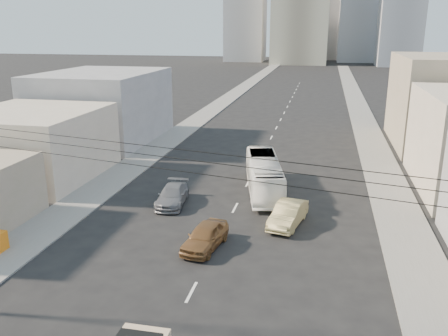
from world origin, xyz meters
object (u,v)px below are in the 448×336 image
at_px(city_bus, 264,175).
at_px(sedan_brown, 205,236).
at_px(sedan_tan, 288,214).
at_px(sedan_grey, 172,195).

height_order(city_bus, sedan_brown, city_bus).
height_order(city_bus, sedan_tan, city_bus).
relative_size(sedan_tan, sedan_grey, 0.97).
bearing_deg(sedan_tan, sedan_brown, -123.35).
xyz_separation_m(sedan_brown, sedan_grey, (-4.26, 6.72, -0.05)).
height_order(sedan_brown, sedan_tan, sedan_tan).
xyz_separation_m(sedan_brown, sedan_tan, (4.65, 4.56, 0.02)).
xyz_separation_m(sedan_tan, sedan_grey, (-8.90, 2.15, -0.07)).
relative_size(sedan_brown, sedan_tan, 0.94).
distance_m(city_bus, sedan_tan, 6.98).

